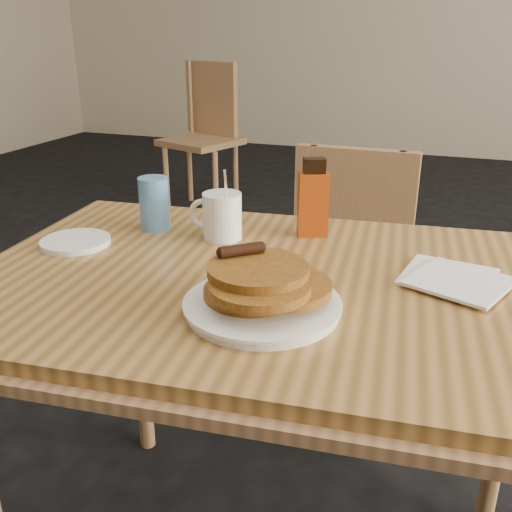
{
  "coord_description": "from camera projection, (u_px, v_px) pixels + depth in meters",
  "views": [
    {
      "loc": [
        0.3,
        -0.88,
        1.18
      ],
      "look_at": [
        -0.02,
        0.03,
        0.79
      ],
      "focal_mm": 40.0,
      "sensor_mm": 36.0,
      "label": 1
    }
  ],
  "objects": [
    {
      "name": "chair_main_far",
      "position": [
        345.0,
        263.0,
        1.77
      ],
      "size": [
        0.39,
        0.39,
        0.84
      ],
      "rotation": [
        0.0,
        0.0,
        -0.03
      ],
      "color": "#AB7A50",
      "rests_on": "floor"
    },
    {
      "name": "syrup_bottle",
      "position": [
        313.0,
        200.0,
        1.23
      ],
      "size": [
        0.07,
        0.06,
        0.17
      ],
      "rotation": [
        0.0,
        0.0,
        0.37
      ],
      "color": "maroon",
      "rests_on": "main_table"
    },
    {
      "name": "napkin_stack",
      "position": [
        454.0,
        279.0,
        1.02
      ],
      "size": [
        0.21,
        0.22,
        0.01
      ],
      "rotation": [
        0.0,
        0.0,
        -0.18
      ],
      "color": "white",
      "rests_on": "main_table"
    },
    {
      "name": "coffee_mug",
      "position": [
        221.0,
        215.0,
        1.22
      ],
      "size": [
        0.12,
        0.08,
        0.16
      ],
      "rotation": [
        0.0,
        0.0,
        -0.31
      ],
      "color": "white",
      "rests_on": "main_table"
    },
    {
      "name": "pancake_plate",
      "position": [
        262.0,
        294.0,
        0.91
      ],
      "size": [
        0.26,
        0.26,
        0.1
      ],
      "rotation": [
        0.0,
        0.0,
        0.28
      ],
      "color": "white",
      "rests_on": "main_table"
    },
    {
      "name": "side_saucer",
      "position": [
        76.0,
        242.0,
        1.2
      ],
      "size": [
        0.19,
        0.19,
        0.01
      ],
      "primitive_type": "cylinder",
      "rotation": [
        0.0,
        0.0,
        -0.36
      ],
      "color": "white",
      "rests_on": "main_table"
    },
    {
      "name": "wall_back",
      "position": [
        441.0,
        1.0,
        5.15
      ],
      "size": [
        8.0,
        0.0,
        8.0
      ],
      "primitive_type": "plane",
      "rotation": [
        1.57,
        0.0,
        0.0
      ],
      "color": "#BDB193",
      "rests_on": "ground"
    },
    {
      "name": "blue_tumbler",
      "position": [
        154.0,
        203.0,
        1.28
      ],
      "size": [
        0.07,
        0.07,
        0.12
      ],
      "primitive_type": "cylinder",
      "rotation": [
        0.0,
        0.0,
        -0.07
      ],
      "color": "#538BC3",
      "rests_on": "main_table"
    },
    {
      "name": "main_table",
      "position": [
        269.0,
        298.0,
        1.07
      ],
      "size": [
        1.22,
        0.88,
        0.75
      ],
      "rotation": [
        0.0,
        0.0,
        0.09
      ],
      "color": "#A7753B",
      "rests_on": "floor"
    },
    {
      "name": "chair_wall_extra",
      "position": [
        206.0,
        123.0,
        3.84
      ],
      "size": [
        0.56,
        0.57,
        0.97
      ],
      "rotation": [
        0.0,
        0.0,
        -0.34
      ],
      "color": "#AB7A50",
      "rests_on": "floor"
    }
  ]
}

